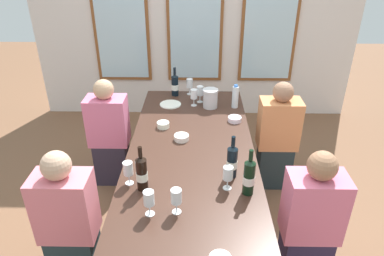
{
  "coord_description": "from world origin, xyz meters",
  "views": [
    {
      "loc": [
        0.05,
        -2.39,
        2.26
      ],
      "look_at": [
        0.0,
        0.3,
        0.79
      ],
      "focal_mm": 33.11,
      "sensor_mm": 36.0,
      "label": 1
    }
  ],
  "objects_px": {
    "wine_bottle_1": "(232,161)",
    "seated_person_1": "(277,139)",
    "tasting_bowl_0": "(235,119)",
    "wine_glass_0": "(194,95)",
    "metal_pitcher": "(210,98)",
    "tasting_bowl_2": "(181,137)",
    "water_bottle": "(235,97)",
    "wine_bottle_0": "(175,85)",
    "tasting_bowl_1": "(163,125)",
    "seated_person_0": "(109,136)",
    "wine_glass_3": "(176,197)",
    "wine_bottle_2": "(142,173)",
    "seated_person_3": "(310,225)",
    "wine_glass_1": "(200,91)",
    "white_plate_0": "(170,104)",
    "wine_glass_4": "(149,199)",
    "dining_table": "(191,158)",
    "wine_glass_2": "(190,84)",
    "wine_glass_6": "(128,169)",
    "wine_bottle_3": "(249,177)",
    "seated_person_2": "(69,225)",
    "wine_glass_5": "(228,174)"
  },
  "relations": [
    {
      "from": "wine_bottle_1",
      "to": "seated_person_1",
      "type": "xyz_separation_m",
      "value": [
        0.53,
        0.9,
        -0.34
      ]
    },
    {
      "from": "tasting_bowl_0",
      "to": "wine_glass_0",
      "type": "height_order",
      "value": "wine_glass_0"
    },
    {
      "from": "metal_pitcher",
      "to": "tasting_bowl_2",
      "type": "height_order",
      "value": "metal_pitcher"
    },
    {
      "from": "tasting_bowl_2",
      "to": "water_bottle",
      "type": "xyz_separation_m",
      "value": [
        0.51,
        0.66,
        0.09
      ]
    },
    {
      "from": "wine_bottle_0",
      "to": "metal_pitcher",
      "type": "bearing_deg",
      "value": -38.39
    },
    {
      "from": "tasting_bowl_1",
      "to": "seated_person_0",
      "type": "distance_m",
      "value": 0.64
    },
    {
      "from": "tasting_bowl_2",
      "to": "wine_glass_3",
      "type": "xyz_separation_m",
      "value": [
        0.01,
        -0.89,
        0.09
      ]
    },
    {
      "from": "wine_bottle_2",
      "to": "tasting_bowl_0",
      "type": "bearing_deg",
      "value": 54.81
    },
    {
      "from": "seated_person_3",
      "to": "wine_glass_1",
      "type": "bearing_deg",
      "value": 116.0
    },
    {
      "from": "tasting_bowl_1",
      "to": "water_bottle",
      "type": "distance_m",
      "value": 0.81
    },
    {
      "from": "tasting_bowl_0",
      "to": "tasting_bowl_1",
      "type": "bearing_deg",
      "value": -168.58
    },
    {
      "from": "wine_bottle_1",
      "to": "wine_glass_0",
      "type": "relative_size",
      "value": 1.87
    },
    {
      "from": "white_plate_0",
      "to": "wine_glass_4",
      "type": "distance_m",
      "value": 1.61
    },
    {
      "from": "tasting_bowl_0",
      "to": "wine_glass_1",
      "type": "bearing_deg",
      "value": 127.24
    },
    {
      "from": "dining_table",
      "to": "tasting_bowl_0",
      "type": "relative_size",
      "value": 20.09
    },
    {
      "from": "wine_bottle_0",
      "to": "seated_person_0",
      "type": "height_order",
      "value": "seated_person_0"
    },
    {
      "from": "white_plate_0",
      "to": "wine_glass_0",
      "type": "bearing_deg",
      "value": -2.75
    },
    {
      "from": "water_bottle",
      "to": "seated_person_1",
      "type": "height_order",
      "value": "seated_person_1"
    },
    {
      "from": "tasting_bowl_2",
      "to": "wine_glass_2",
      "type": "distance_m",
      "value": 0.99
    },
    {
      "from": "wine_glass_6",
      "to": "metal_pitcher",
      "type": "bearing_deg",
      "value": 64.72
    },
    {
      "from": "tasting_bowl_2",
      "to": "wine_glass_0",
      "type": "bearing_deg",
      "value": 82.23
    },
    {
      "from": "wine_bottle_3",
      "to": "wine_glass_2",
      "type": "xyz_separation_m",
      "value": [
        -0.43,
        1.67,
        -0.02
      ]
    },
    {
      "from": "wine_glass_2",
      "to": "seated_person_3",
      "type": "height_order",
      "value": "seated_person_3"
    },
    {
      "from": "wine_bottle_1",
      "to": "seated_person_0",
      "type": "distance_m",
      "value": 1.49
    },
    {
      "from": "metal_pitcher",
      "to": "tasting_bowl_1",
      "type": "bearing_deg",
      "value": -134.83
    },
    {
      "from": "wine_glass_1",
      "to": "seated_person_2",
      "type": "xyz_separation_m",
      "value": [
        -0.89,
        -1.57,
        -0.34
      ]
    },
    {
      "from": "metal_pitcher",
      "to": "wine_glass_0",
      "type": "bearing_deg",
      "value": 167.99
    },
    {
      "from": "tasting_bowl_1",
      "to": "wine_glass_5",
      "type": "bearing_deg",
      "value": -59.12
    },
    {
      "from": "wine_glass_1",
      "to": "wine_glass_2",
      "type": "xyz_separation_m",
      "value": [
        -0.11,
        0.2,
        -0.0
      ]
    },
    {
      "from": "wine_bottle_0",
      "to": "wine_glass_5",
      "type": "bearing_deg",
      "value": -74.11
    },
    {
      "from": "tasting_bowl_2",
      "to": "wine_glass_6",
      "type": "height_order",
      "value": "wine_glass_6"
    },
    {
      "from": "wine_bottle_1",
      "to": "wine_glass_3",
      "type": "relative_size",
      "value": 1.87
    },
    {
      "from": "wine_bottle_0",
      "to": "wine_glass_4",
      "type": "distance_m",
      "value": 1.86
    },
    {
      "from": "dining_table",
      "to": "seated_person_2",
      "type": "bearing_deg",
      "value": -143.21
    },
    {
      "from": "wine_glass_4",
      "to": "seated_person_2",
      "type": "xyz_separation_m",
      "value": [
        -0.58,
        0.12,
        -0.33
      ]
    },
    {
      "from": "wine_bottle_0",
      "to": "tasting_bowl_1",
      "type": "relative_size",
      "value": 2.8
    },
    {
      "from": "wine_glass_0",
      "to": "seated_person_2",
      "type": "distance_m",
      "value": 1.73
    },
    {
      "from": "wine_bottle_1",
      "to": "water_bottle",
      "type": "height_order",
      "value": "wine_bottle_1"
    },
    {
      "from": "wine_bottle_3",
      "to": "seated_person_2",
      "type": "bearing_deg",
      "value": -175.1
    },
    {
      "from": "wine_glass_0",
      "to": "wine_glass_3",
      "type": "distance_m",
      "value": 1.58
    },
    {
      "from": "wine_glass_0",
      "to": "seated_person_3",
      "type": "distance_m",
      "value": 1.7
    },
    {
      "from": "wine_bottle_2",
      "to": "wine_glass_3",
      "type": "xyz_separation_m",
      "value": [
        0.24,
        -0.23,
        -0.01
      ]
    },
    {
      "from": "tasting_bowl_1",
      "to": "wine_glass_5",
      "type": "distance_m",
      "value": 1.01
    },
    {
      "from": "water_bottle",
      "to": "wine_glass_2",
      "type": "height_order",
      "value": "water_bottle"
    },
    {
      "from": "wine_glass_1",
      "to": "seated_person_3",
      "type": "bearing_deg",
      "value": -64.0
    },
    {
      "from": "wine_glass_4",
      "to": "wine_glass_6",
      "type": "xyz_separation_m",
      "value": [
        -0.18,
        0.31,
        0.0
      ]
    },
    {
      "from": "wine_glass_6",
      "to": "seated_person_2",
      "type": "height_order",
      "value": "seated_person_2"
    },
    {
      "from": "wine_glass_1",
      "to": "seated_person_0",
      "type": "height_order",
      "value": "seated_person_0"
    },
    {
      "from": "wine_bottle_0",
      "to": "wine_glass_3",
      "type": "xyz_separation_m",
      "value": [
        0.12,
        -1.84,
        -0.0
      ]
    },
    {
      "from": "metal_pitcher",
      "to": "seated_person_1",
      "type": "height_order",
      "value": "seated_person_1"
    }
  ]
}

